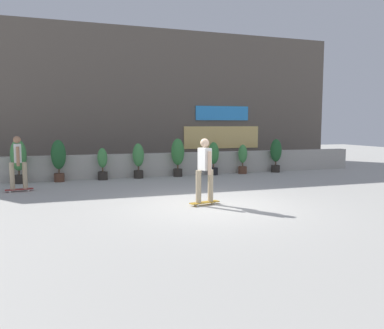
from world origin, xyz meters
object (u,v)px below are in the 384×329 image
Objects in this scene: potted_plant_0 at (18,158)px; potted_plant_4 at (178,154)px; skater_far_left at (18,161)px; potted_plant_5 at (214,157)px; skater_foreground at (205,168)px; potted_plant_7 at (276,153)px; potted_plant_1 at (59,157)px; potted_plant_2 at (102,163)px; potted_plant_3 at (138,159)px; potted_plant_6 at (243,158)px.

potted_plant_4 is (5.74, 0.00, -0.03)m from potted_plant_0.
skater_far_left is (-5.58, -1.75, 0.07)m from potted_plant_4.
potted_plant_5 is 0.79× the size of skater_foreground.
potted_plant_7 is at bearing 0.00° from potted_plant_4.
skater_far_left is (-1.15, -1.75, 0.07)m from potted_plant_1.
potted_plant_2 is 5.78m from skater_foreground.
potted_plant_0 is 1.02× the size of potted_plant_4.
potted_plant_3 is 0.78× the size of skater_foreground.
potted_plant_3 is 0.93× the size of potted_plant_7.
skater_foreground is (4.71, -3.65, 0.00)m from skater_far_left.
potted_plant_2 is (1.53, 0.00, -0.26)m from potted_plant_1.
potted_plant_5 is 1.31m from potted_plant_6.
skater_foreground is at bearing -134.20° from potted_plant_7.
skater_far_left is (-9.96, -1.75, 0.12)m from potted_plant_7.
potted_plant_1 is at bearing 56.70° from skater_far_left.
potted_plant_7 is (5.94, 0.00, 0.07)m from potted_plant_3.
potted_plant_4 is 1.12× the size of potted_plant_5.
skater_far_left is at bearing 142.17° from skater_foreground.
potted_plant_3 is 4.38m from skater_far_left.
skater_foreground is at bearing -99.17° from potted_plant_4.
potted_plant_2 is at bearing 180.00° from potted_plant_3.
skater_far_left and skater_foreground have the same top height.
potted_plant_1 is at bearing -180.00° from potted_plant_5.
potted_plant_0 reaches higher than potted_plant_1.
potted_plant_4 reaches higher than potted_plant_5.
potted_plant_1 is 1.05× the size of potted_plant_7.
skater_far_left is at bearing -170.04° from potted_plant_7.
skater_foreground is at bearing -82.72° from potted_plant_3.
potted_plant_1 is (1.31, 0.00, -0.02)m from potted_plant_0.
potted_plant_6 is at bearing -0.00° from potted_plant_2.
potted_plant_3 reaches higher than potted_plant_2.
skater_foreground is (-2.38, -5.40, 0.19)m from potted_plant_5.
skater_foreground reaches higher than potted_plant_6.
skater_foreground reaches higher than potted_plant_2.
potted_plant_0 is at bearing -180.00° from potted_plant_5.
potted_plant_1 reaches higher than potted_plant_2.
potted_plant_0 is 1.27× the size of potted_plant_6.
potted_plant_5 is at bearing 0.00° from potted_plant_4.
potted_plant_2 is at bearing 110.57° from skater_foreground.
skater_far_left is at bearing -123.30° from potted_plant_1.
skater_far_left reaches higher than potted_plant_3.
potted_plant_0 reaches higher than potted_plant_6.
potted_plant_2 is 0.97× the size of potted_plant_6.
skater_far_left is (-7.09, -1.75, 0.19)m from potted_plant_5.
potted_plant_7 is 0.84× the size of skater_foreground.
potted_plant_4 is at bearing 180.00° from potted_plant_7.
potted_plant_6 is (4.38, -0.00, -0.10)m from potted_plant_3.
potted_plant_7 is 7.54m from skater_foreground.
skater_far_left reaches higher than potted_plant_6.
potted_plant_2 is 0.70× the size of skater_foreground.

